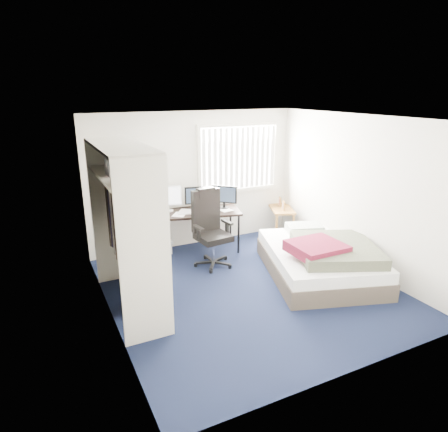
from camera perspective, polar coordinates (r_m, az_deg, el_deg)
ground at (r=6.12m, az=3.60°, el=-10.27°), size 4.20×4.20×0.00m
room_shell at (r=5.57m, az=3.90°, el=3.57°), size 4.20×4.20×4.20m
window_assembly at (r=7.73m, az=2.15°, el=8.27°), size 1.72×0.09×1.32m
closet at (r=5.27m, az=-13.60°, el=0.49°), size 0.64×1.84×2.22m
desk at (r=7.24m, az=-3.96°, el=0.98°), size 1.66×1.04×1.22m
office_chair at (r=6.73m, az=-1.93°, el=-2.88°), size 0.68×0.68×1.31m
footstool at (r=7.34m, az=-8.50°, el=-4.04°), size 0.28×0.23×0.23m
nightstand at (r=8.20m, az=8.15°, el=0.76°), size 0.68×0.92×0.75m
bed at (r=6.58m, az=13.67°, el=-5.91°), size 2.12×2.46×0.68m
pine_box at (r=5.61m, az=-12.14°, el=-11.73°), size 0.46×0.39×0.29m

